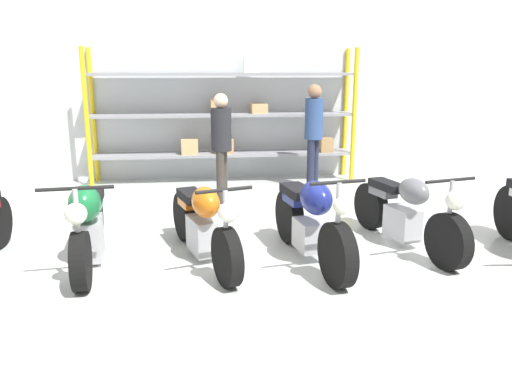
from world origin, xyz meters
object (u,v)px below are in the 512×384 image
at_px(shelving_rack, 227,116).
at_px(person_browsing, 314,128).
at_px(motorcycle_grey, 406,213).
at_px(motorcycle_green, 88,225).
at_px(motorcycle_blue, 311,221).
at_px(motorcycle_orange, 203,223).
at_px(person_near_rack, 221,139).

bearing_deg(shelving_rack, person_browsing, -27.58).
bearing_deg(motorcycle_grey, motorcycle_green, -101.85).
distance_m(motorcycle_green, person_browsing, 4.57).
bearing_deg(motorcycle_blue, motorcycle_orange, -108.42).
relative_size(motorcycle_grey, person_browsing, 1.15).
height_order(motorcycle_grey, person_near_rack, person_near_rack).
relative_size(shelving_rack, motorcycle_blue, 2.44).
bearing_deg(motorcycle_blue, motorcycle_green, -105.89).
bearing_deg(shelving_rack, motorcycle_grey, -63.72).
bearing_deg(person_near_rack, motorcycle_green, 73.88).
relative_size(motorcycle_blue, person_browsing, 1.10).
bearing_deg(shelving_rack, motorcycle_blue, -80.93).
xyz_separation_m(motorcycle_blue, person_near_rack, (-0.85, 2.65, 0.54)).
bearing_deg(shelving_rack, person_near_rack, -96.46).
xyz_separation_m(motorcycle_green, person_browsing, (3.22, 3.18, 0.65)).
distance_m(motorcycle_green, motorcycle_grey, 3.66).
bearing_deg(motorcycle_green, motorcycle_blue, 78.24).
height_order(motorcycle_orange, person_near_rack, person_near_rack).
bearing_deg(person_near_rack, motorcycle_grey, 149.27).
bearing_deg(person_browsing, shelving_rack, 9.72).
bearing_deg(motorcycle_grey, shelving_rack, -167.00).
height_order(motorcycle_blue, person_browsing, person_browsing).
relative_size(motorcycle_green, motorcycle_blue, 1.03).
height_order(motorcycle_grey, person_browsing, person_browsing).
bearing_deg(person_browsing, person_near_rack, 62.68).
relative_size(shelving_rack, motorcycle_grey, 2.34).
distance_m(motorcycle_orange, person_near_rack, 2.56).
height_order(motorcycle_orange, person_browsing, person_browsing).
height_order(motorcycle_green, motorcycle_blue, motorcycle_blue).
bearing_deg(person_browsing, motorcycle_grey, 135.26).
distance_m(shelving_rack, person_near_rack, 1.57).
distance_m(motorcycle_grey, person_browsing, 3.19).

